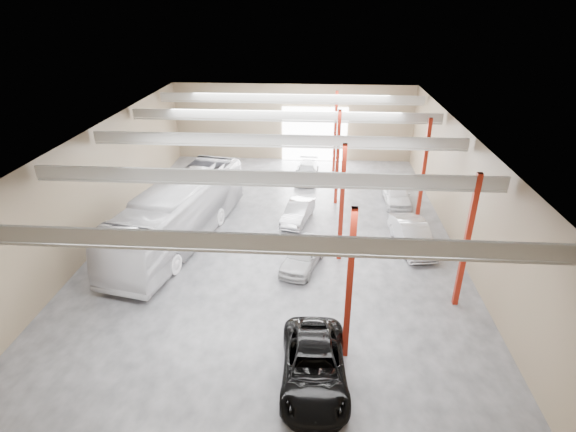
# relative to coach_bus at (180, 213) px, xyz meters

# --- Properties ---
(depot_shell) EXTENTS (22.12, 32.12, 7.06)m
(depot_shell) POSITION_rel_coach_bus_xyz_m (6.17, 0.98, 3.08)
(depot_shell) COLOR #3F3F43
(depot_shell) RESTS_ON ground
(coach_bus) EXTENTS (5.79, 14.00, 3.80)m
(coach_bus) POSITION_rel_coach_bus_xyz_m (0.00, 0.00, 0.00)
(coach_bus) COLOR white
(coach_bus) RESTS_ON ground
(black_sedan) EXTENTS (2.78, 5.68, 1.55)m
(black_sedan) POSITION_rel_coach_bus_xyz_m (8.54, -11.11, -1.12)
(black_sedan) COLOR black
(black_sedan) RESTS_ON ground
(car_row_a) EXTENTS (2.87, 4.63, 1.47)m
(car_row_a) POSITION_rel_coach_bus_xyz_m (7.75, -2.50, -1.16)
(car_row_a) COLOR silver
(car_row_a) RESTS_ON ground
(car_row_b) EXTENTS (2.37, 4.35, 1.36)m
(car_row_b) POSITION_rel_coach_bus_xyz_m (7.17, 3.25, -1.22)
(car_row_b) COLOR #A9A8AD
(car_row_b) RESTS_ON ground
(car_row_c) EXTENTS (2.07, 4.65, 1.32)m
(car_row_c) POSITION_rel_coach_bus_xyz_m (7.53, 11.31, -1.24)
(car_row_c) COLOR gray
(car_row_c) RESTS_ON ground
(car_right_near) EXTENTS (2.39, 5.15, 1.63)m
(car_right_near) POSITION_rel_coach_bus_xyz_m (14.34, 0.14, -1.08)
(car_right_near) COLOR silver
(car_right_near) RESTS_ON ground
(car_right_far) EXTENTS (1.86, 4.51, 1.53)m
(car_right_far) POSITION_rel_coach_bus_xyz_m (14.34, 6.75, -1.14)
(car_right_far) COLOR white
(car_right_far) RESTS_ON ground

